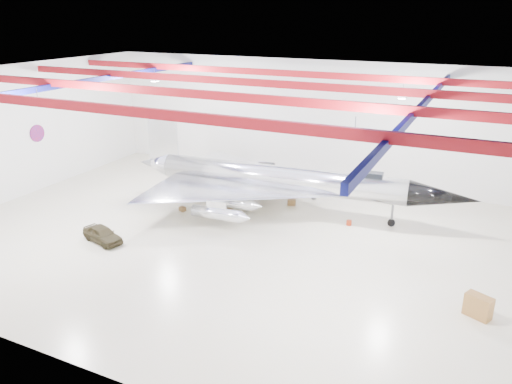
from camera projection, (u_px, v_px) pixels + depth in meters
The scene contains 17 objects.
floor at pixel (229, 236), 35.25m from camera, with size 40.00×40.00×0.00m, color beige.
wall_back at pixel (305, 120), 46.10m from camera, with size 40.00×40.00×0.00m, color silver.
wall_left at pixel (16, 132), 41.48m from camera, with size 30.00×30.00×0.00m, color silver.
ceiling at pixel (226, 78), 31.50m from camera, with size 40.00×40.00×0.00m, color #0A0F38.
ceiling_structure at pixel (226, 89), 31.73m from camera, with size 39.50×29.50×1.08m.
wall_roundel at pixel (37, 133), 43.32m from camera, with size 1.50×1.50×0.10m, color #B21414.
jet_aircraft at pixel (278, 181), 39.03m from camera, with size 27.34×16.84×7.45m.
jeep at pixel (103, 234), 34.20m from camera, with size 1.35×3.36×1.14m, color #322C19.
desk at pixel (478, 306), 25.77m from camera, with size 1.35×0.67×1.24m, color brown.
crate_ply at pixel (182, 209), 39.69m from camera, with size 0.48×0.39×0.34m, color olive.
toolbox_red at pixel (278, 195), 42.67m from camera, with size 0.50×0.40×0.35m, color #AA2E11.
engine_drum at pixel (238, 217), 38.07m from camera, with size 0.45×0.45×0.40m, color #59595B.
parts_bin at pixel (292, 202), 40.93m from camera, with size 0.68×0.54×0.47m, color olive.
crate_small at pixel (179, 190), 44.05m from camera, with size 0.34×0.27×0.24m, color #59595B.
tool_chest at pixel (349, 223), 37.05m from camera, with size 0.40×0.40×0.36m, color #AA2E11.
oil_barrel at pixel (228, 211), 39.07m from camera, with size 0.60×0.48×0.42m, color olive.
spares_box at pixel (314, 197), 42.18m from camera, with size 0.40×0.40×0.36m, color #59595B.
Camera 1 is at (15.55, -28.11, 14.96)m, focal length 35.00 mm.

